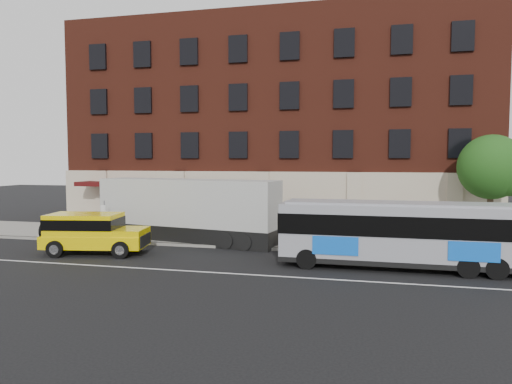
% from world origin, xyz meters
% --- Properties ---
extents(ground, '(120.00, 120.00, 0.00)m').
position_xyz_m(ground, '(0.00, 0.00, 0.00)').
color(ground, black).
rests_on(ground, ground).
extents(sidewalk, '(60.00, 6.00, 0.15)m').
position_xyz_m(sidewalk, '(0.00, 9.00, 0.07)').
color(sidewalk, gray).
rests_on(sidewalk, ground).
extents(kerb, '(60.00, 0.25, 0.15)m').
position_xyz_m(kerb, '(0.00, 6.00, 0.07)').
color(kerb, gray).
rests_on(kerb, ground).
extents(lane_line, '(60.00, 0.12, 0.01)m').
position_xyz_m(lane_line, '(0.00, 0.50, 0.01)').
color(lane_line, silver).
rests_on(lane_line, ground).
extents(building, '(30.00, 12.10, 15.00)m').
position_xyz_m(building, '(-0.01, 16.92, 7.58)').
color(building, '#572014').
rests_on(building, sidewalk).
extents(sign_pole, '(0.30, 0.20, 2.50)m').
position_xyz_m(sign_pole, '(-8.50, 6.15, 1.45)').
color(sign_pole, slate).
rests_on(sign_pole, ground).
extents(street_tree, '(3.60, 3.60, 6.20)m').
position_xyz_m(street_tree, '(13.54, 9.48, 4.41)').
color(street_tree, '#36281B').
rests_on(street_tree, sidewalk).
extents(city_bus, '(11.11, 2.47, 3.04)m').
position_xyz_m(city_bus, '(8.41, 3.13, 1.68)').
color(city_bus, '#919299').
rests_on(city_bus, ground).
extents(yellow_suv, '(5.71, 3.14, 2.13)m').
position_xyz_m(yellow_suv, '(-7.30, 2.93, 1.22)').
color(yellow_suv, '#FFDE02').
rests_on(yellow_suv, ground).
extents(shipping_container, '(11.54, 4.23, 3.77)m').
position_xyz_m(shipping_container, '(-3.68, 7.42, 1.87)').
color(shipping_container, black).
rests_on(shipping_container, ground).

